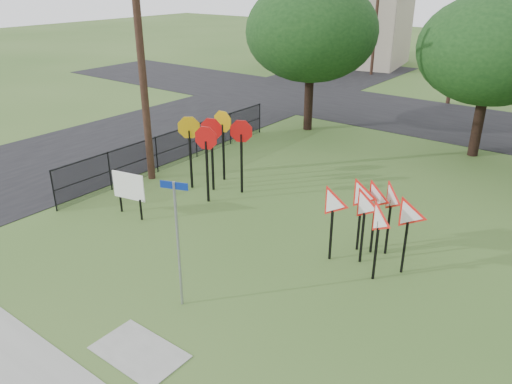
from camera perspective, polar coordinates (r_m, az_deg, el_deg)
ground at (r=12.71m, az=-4.80°, el=-12.09°), size 140.00×140.00×0.00m
street_left at (r=26.93m, az=-9.75°, el=7.41°), size 8.00×50.00×0.02m
street_far at (r=29.38m, az=22.35°, el=7.33°), size 60.00×8.00×0.02m
curb_pad at (r=11.45m, az=-13.20°, el=-17.40°), size 2.00×1.20×0.02m
street_name_sign at (r=11.66m, az=-8.94°, el=-5.18°), size 0.63×0.25×3.24m
stop_sign_cluster at (r=17.99m, az=-4.78°, el=6.19°), size 2.53×2.08×2.77m
yield_sign_cluster at (r=13.75m, az=13.23°, el=-1.74°), size 2.88×2.02×2.24m
info_board at (r=16.78m, az=-14.35°, el=0.49°), size 1.20×0.29×1.53m
utility_pole_main at (r=18.81m, az=-13.04°, el=16.40°), size 3.55×0.33×10.00m
far_pole_a at (r=32.93m, az=22.25°, el=17.16°), size 1.40×0.24×9.00m
far_pole_c at (r=41.32m, az=13.62°, el=19.20°), size 1.40×0.24×9.00m
fence_run at (r=21.18m, az=-8.99°, el=5.17°), size 0.05×11.55×1.50m
house_left at (r=46.72m, az=10.98°, el=18.69°), size 10.58×8.88×7.20m
tree_near_left at (r=25.31m, az=6.36°, el=17.77°), size 6.40×6.40×7.27m
tree_near_mid at (r=23.27m, az=25.33°, el=14.45°), size 6.00×6.00×6.80m
tree_far_left at (r=44.11m, az=6.14°, el=20.68°), size 6.80×6.80×7.73m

